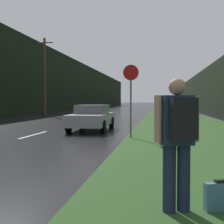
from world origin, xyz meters
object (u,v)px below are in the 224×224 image
(suitcase, at_px, (221,197))
(car_passing_near, at_px, (92,117))
(hitchhiker_with_backpack, at_px, (178,136))
(stop_sign, at_px, (131,94))

(suitcase, relative_size, car_passing_near, 0.11)
(hitchhiker_with_backpack, xyz_separation_m, suitcase, (0.57, 0.15, -0.82))
(car_passing_near, bearing_deg, hitchhiker_with_backpack, 107.67)
(hitchhiker_with_backpack, bearing_deg, suitcase, -4.08)
(hitchhiker_with_backpack, height_order, car_passing_near, hitchhiker_with_backpack)
(stop_sign, relative_size, suitcase, 6.42)
(suitcase, bearing_deg, hitchhiker_with_backpack, 175.92)
(stop_sign, distance_m, suitcase, 8.46)
(stop_sign, relative_size, hitchhiker_with_backpack, 1.64)
(stop_sign, xyz_separation_m, suitcase, (1.92, -8.10, -1.54))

